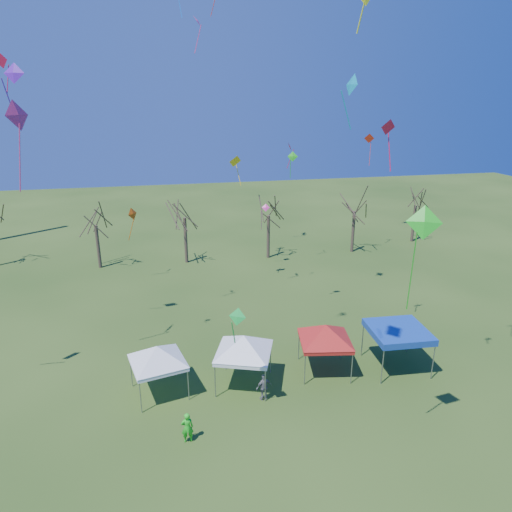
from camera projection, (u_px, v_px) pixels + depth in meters
The scene contains 26 objects.
ground at pixel (265, 411), 24.15m from camera, with size 140.00×140.00×0.00m, color #284616.
tree_1 at pixel (94, 210), 42.86m from camera, with size 3.42×3.42×7.54m.
tree_2 at pixel (184, 201), 44.15m from camera, with size 3.71×3.71×8.18m.
tree_3 at pixel (269, 200), 45.60m from camera, with size 3.59×3.59×7.91m.
tree_4 at pixel (356, 196), 47.45m from camera, with size 3.58×3.58×7.89m.
tree_5 at pixel (417, 192), 51.15m from camera, with size 3.39×3.39×7.46m.
tent_white_west at pixel (157, 349), 24.73m from camera, with size 3.81×3.81×3.44m.
tent_white_mid at pixel (244, 339), 25.42m from camera, with size 3.92×3.92×3.68m.
tent_red at pixel (326, 328), 26.76m from camera, with size 4.04×4.04×3.61m.
tent_blue at pixel (398, 332), 27.35m from camera, with size 3.54×3.54×2.62m.
person_green at pixel (187, 427), 21.75m from camera, with size 0.58×0.38×1.60m, color #22D121.
person_grey at pixel (264, 387), 24.83m from camera, with size 0.93×0.39×1.58m, color slate.
kite_22 at pixel (265, 209), 42.87m from camera, with size 0.93×0.83×2.68m.
kite_5 at pixel (424, 224), 17.32m from camera, with size 1.51×1.19×4.42m.
kite_7 at pixel (13, 74), 24.78m from camera, with size 1.21×0.94×3.38m.
kite_18 at pixel (292, 157), 30.79m from camera, with size 0.73×0.41×1.84m.
kite_27 at pixel (351, 85), 22.19m from camera, with size 0.71×1.11×2.69m.
kite_17 at pixel (388, 128), 26.71m from camera, with size 1.05×0.64×3.06m.
kite_24 at pixel (198, 22), 28.83m from camera, with size 0.76×0.99×2.27m.
kite_1 at pixel (237, 317), 21.32m from camera, with size 0.92×0.75×1.94m.
kite_19 at pixel (290, 147), 41.52m from camera, with size 0.62×0.93×2.36m.
kite_2 at pixel (1, 60), 33.58m from camera, with size 1.27×0.98×3.14m.
kite_11 at pixel (235, 161), 36.58m from camera, with size 1.33×1.11×2.50m.
kite_12 at pixel (369, 139), 45.27m from camera, with size 1.07×0.73×3.16m.
kite_8 at pixel (18, 116), 22.50m from camera, with size 1.08×1.53×4.56m.
kite_13 at pixel (133, 214), 39.69m from camera, with size 1.04×1.13×2.91m.
Camera 1 is at (-4.80, -19.59, 15.63)m, focal length 32.00 mm.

